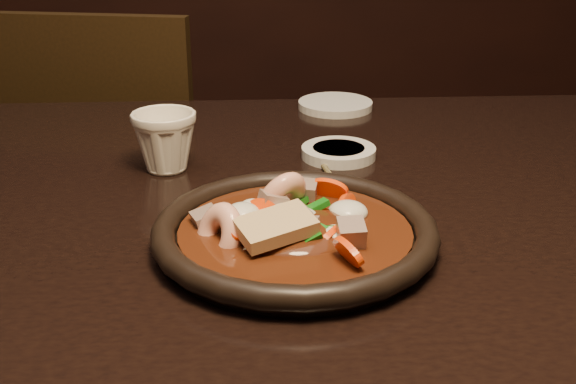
{
  "coord_description": "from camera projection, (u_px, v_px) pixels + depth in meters",
  "views": [
    {
      "loc": [
        0.08,
        -0.8,
        1.1
      ],
      "look_at": [
        0.12,
        -0.09,
        0.8
      ],
      "focal_mm": 45.0,
      "sensor_mm": 36.0,
      "label": 1
    }
  ],
  "objects": [
    {
      "name": "table",
      "position": [
        191.0,
        259.0,
        0.89
      ],
      "size": [
        1.6,
        0.9,
        0.75
      ],
      "color": "black",
      "rests_on": "floor"
    },
    {
      "name": "chair",
      "position": [
        123.0,
        192.0,
        1.58
      ],
      "size": [
        0.49,
        0.49,
        0.88
      ],
      "rotation": [
        0.0,
        0.0,
        2.95
      ],
      "color": "black",
      "rests_on": "floor"
    },
    {
      "name": "plate",
      "position": [
        295.0,
        233.0,
        0.75
      ],
      "size": [
        0.3,
        0.3,
        0.03
      ],
      "color": "black",
      "rests_on": "table"
    },
    {
      "name": "stirfry",
      "position": [
        290.0,
        226.0,
        0.75
      ],
      "size": [
        0.19,
        0.21,
        0.07
      ],
      "color": "#3C190B",
      "rests_on": "plate"
    },
    {
      "name": "soy_dish",
      "position": [
        339.0,
        152.0,
        1.01
      ],
      "size": [
        0.1,
        0.1,
        0.01
      ],
      "primitive_type": "cylinder",
      "color": "silver",
      "rests_on": "table"
    },
    {
      "name": "saucer_right",
      "position": [
        335.0,
        105.0,
        1.23
      ],
      "size": [
        0.13,
        0.13,
        0.01
      ],
      "primitive_type": "cylinder",
      "color": "silver",
      "rests_on": "table"
    },
    {
      "name": "tea_cup",
      "position": [
        165.0,
        139.0,
        0.95
      ],
      "size": [
        0.1,
        0.1,
        0.09
      ],
      "primitive_type": "imported",
      "rotation": [
        0.0,
        0.0,
        -0.22
      ],
      "color": "white",
      "rests_on": "table"
    },
    {
      "name": "chopsticks",
      "position": [
        331.0,
        176.0,
        0.93
      ],
      "size": [
        0.04,
        0.26,
        0.01
      ],
      "rotation": [
        0.0,
        0.0,
        0.13
      ],
      "color": "tan",
      "rests_on": "table"
    }
  ]
}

